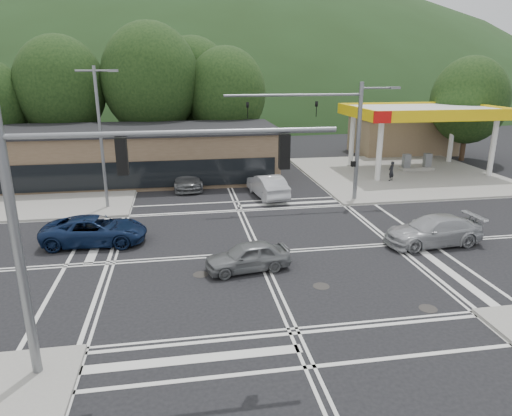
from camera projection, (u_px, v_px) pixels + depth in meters
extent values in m
plane|color=black|center=(259.00, 253.00, 22.82)|extent=(120.00, 120.00, 0.00)
cube|color=gray|center=(400.00, 174.00, 39.30)|extent=(16.00, 16.00, 0.15)
cube|color=gray|center=(30.00, 189.00, 34.55)|extent=(16.00, 16.00, 0.15)
cylinder|color=silver|center=(379.00, 151.00, 36.22)|extent=(0.44, 0.44, 5.00)
cylinder|color=silver|center=(352.00, 140.00, 41.87)|extent=(0.44, 0.44, 5.00)
cylinder|color=silver|center=(493.00, 148.00, 37.81)|extent=(0.44, 0.44, 5.00)
cylinder|color=silver|center=(452.00, 137.00, 43.46)|extent=(0.44, 0.44, 5.00)
cube|color=silver|center=(422.00, 111.00, 39.01)|extent=(12.00, 8.00, 0.60)
cube|color=yellow|center=(449.00, 116.00, 35.24)|extent=(12.20, 0.25, 0.90)
cube|color=yellow|center=(401.00, 107.00, 42.78)|extent=(12.20, 0.25, 0.90)
cube|color=yellow|center=(356.00, 112.00, 38.06)|extent=(0.25, 8.20, 0.90)
cube|color=yellow|center=(486.00, 110.00, 39.96)|extent=(0.25, 8.20, 0.90)
cube|color=red|center=(382.00, 117.00, 34.23)|extent=(1.40, 0.12, 0.90)
cube|color=gray|center=(416.00, 169.00, 40.51)|extent=(3.00, 1.00, 0.30)
cube|color=slate|center=(406.00, 161.00, 40.14)|extent=(0.60, 0.50, 1.30)
cube|color=slate|center=(427.00, 161.00, 40.46)|extent=(0.60, 0.50, 1.30)
cube|color=#846B4F|center=(402.00, 135.00, 48.97)|extent=(10.00, 6.00, 3.80)
cube|color=brown|center=(126.00, 156.00, 36.97)|extent=(24.00, 8.00, 4.00)
ellipsoid|color=#203719|center=(193.00, 106.00, 107.58)|extent=(252.00, 126.00, 140.00)
cylinder|color=#382619|center=(67.00, 140.00, 42.49)|extent=(0.50, 0.50, 4.84)
ellipsoid|color=black|center=(60.00, 87.00, 41.08)|extent=(8.00, 8.00, 9.20)
cylinder|color=#382619|center=(154.00, 135.00, 43.69)|extent=(0.50, 0.50, 5.28)
ellipsoid|color=black|center=(151.00, 79.00, 42.16)|extent=(9.00, 9.00, 10.35)
cylinder|color=#382619|center=(227.00, 138.00, 44.93)|extent=(0.50, 0.50, 4.40)
ellipsoid|color=black|center=(226.00, 93.00, 43.66)|extent=(7.60, 7.60, 8.74)
cylinder|color=#382619|center=(195.00, 131.00, 48.16)|extent=(0.50, 0.50, 4.84)
ellipsoid|color=black|center=(193.00, 85.00, 46.75)|extent=(8.40, 8.40, 9.66)
cylinder|color=#382619|center=(464.00, 141.00, 44.87)|extent=(0.50, 0.50, 3.96)
ellipsoid|color=black|center=(469.00, 100.00, 43.73)|extent=(7.20, 7.20, 8.28)
cylinder|color=slate|center=(101.00, 140.00, 28.61)|extent=(0.20, 0.20, 9.00)
cylinder|color=slate|center=(94.00, 71.00, 27.37)|extent=(2.20, 0.12, 0.12)
cube|color=slate|center=(113.00, 71.00, 27.54)|extent=(0.60, 0.25, 0.15)
cylinder|color=slate|center=(358.00, 143.00, 30.66)|extent=(0.28, 0.28, 8.00)
cylinder|color=slate|center=(294.00, 95.00, 28.99)|extent=(9.00, 0.16, 0.16)
imported|color=black|center=(316.00, 109.00, 29.50)|extent=(0.16, 0.20, 1.00)
imported|color=black|center=(248.00, 110.00, 28.79)|extent=(0.16, 0.20, 1.00)
cylinder|color=slate|center=(379.00, 88.00, 29.78)|extent=(2.40, 0.12, 0.12)
cube|color=slate|center=(395.00, 88.00, 29.95)|extent=(0.70, 0.30, 0.15)
cube|color=black|center=(353.00, 164.00, 31.03)|extent=(0.25, 0.30, 0.35)
cylinder|color=slate|center=(18.00, 253.00, 12.61)|extent=(0.28, 0.28, 8.00)
cylinder|color=slate|center=(177.00, 133.00, 12.37)|extent=(9.00, 0.16, 0.16)
cube|color=black|center=(122.00, 157.00, 12.31)|extent=(0.30, 0.25, 1.00)
cube|color=black|center=(284.00, 152.00, 13.03)|extent=(0.30, 0.25, 1.00)
imported|color=#0E1D3F|center=(95.00, 230.00, 23.86)|extent=(5.42, 2.71, 1.47)
imported|color=slate|center=(248.00, 256.00, 20.76)|extent=(4.09, 2.14, 1.33)
imported|color=#A1A3A8|center=(433.00, 231.00, 23.77)|extent=(5.29, 2.43, 1.50)
imported|color=#B7B8BF|center=(267.00, 186.00, 32.51)|extent=(2.39, 5.11, 1.62)
imported|color=white|center=(249.00, 163.00, 40.42)|extent=(2.48, 4.64, 1.50)
imported|color=#5E6063|center=(187.00, 178.00, 35.09)|extent=(2.38, 5.26, 1.50)
imported|color=black|center=(391.00, 171.00, 36.52)|extent=(0.68, 0.62, 1.56)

